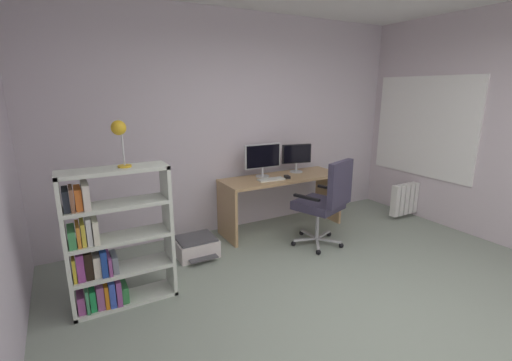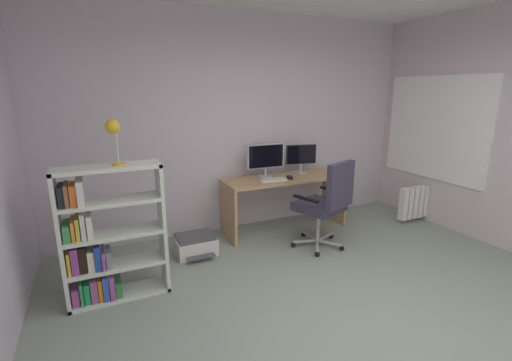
% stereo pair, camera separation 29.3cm
% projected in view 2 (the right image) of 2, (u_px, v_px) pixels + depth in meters
% --- Properties ---
extents(ground_plane, '(4.95, 5.02, 0.02)m').
position_uv_depth(ground_plane, '(369.00, 333.00, 2.76)').
color(ground_plane, gray).
rests_on(ground_plane, ground).
extents(wall_back, '(4.95, 0.10, 2.79)m').
position_uv_depth(wall_back, '(241.00, 124.00, 4.66)').
color(wall_back, silver).
rests_on(wall_back, ground).
extents(window_pane, '(0.01, 1.49, 1.31)m').
position_uv_depth(window_pane, '(435.00, 128.00, 4.83)').
color(window_pane, white).
extents(window_frame, '(0.02, 1.57, 1.39)m').
position_uv_depth(window_frame, '(435.00, 128.00, 4.83)').
color(window_frame, white).
extents(desk, '(1.65, 0.57, 0.73)m').
position_uv_depth(desk, '(285.00, 190.00, 4.67)').
color(desk, tan).
rests_on(desk, ground).
extents(monitor_main, '(0.52, 0.18, 0.43)m').
position_uv_depth(monitor_main, '(266.00, 157.00, 4.57)').
color(monitor_main, '#B2B5B7').
rests_on(monitor_main, desk).
extents(monitor_secondary, '(0.42, 0.18, 0.39)m').
position_uv_depth(monitor_secondary, '(301.00, 156.00, 4.80)').
color(monitor_secondary, '#B2B5B7').
rests_on(monitor_secondary, desk).
extents(keyboard, '(0.35, 0.15, 0.02)m').
position_uv_depth(keyboard, '(273.00, 180.00, 4.44)').
color(keyboard, silver).
rests_on(keyboard, desk).
extents(computer_mouse, '(0.08, 0.11, 0.03)m').
position_uv_depth(computer_mouse, '(290.00, 178.00, 4.53)').
color(computer_mouse, black).
rests_on(computer_mouse, desk).
extents(office_chair, '(0.64, 0.69, 1.07)m').
position_uv_depth(office_chair, '(327.00, 201.00, 4.07)').
color(office_chair, '#B7BABC').
rests_on(office_chair, ground).
extents(bookshelf, '(0.86, 0.28, 1.22)m').
position_uv_depth(bookshelf, '(103.00, 242.00, 3.08)').
color(bookshelf, silver).
rests_on(bookshelf, ground).
extents(desk_lamp, '(0.13, 0.12, 0.38)m').
position_uv_depth(desk_lamp, '(113.00, 131.00, 2.91)').
color(desk_lamp, gold).
rests_on(desk_lamp, bookshelf).
extents(printer, '(0.45, 0.47, 0.22)m').
position_uv_depth(printer, '(195.00, 245.00, 4.07)').
color(printer, silver).
rests_on(printer, ground).
extents(radiator, '(0.77, 0.10, 0.45)m').
position_uv_depth(radiator, '(421.00, 201.00, 5.05)').
color(radiator, white).
rests_on(radiator, ground).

